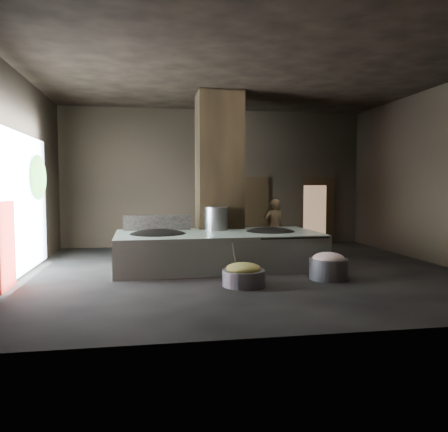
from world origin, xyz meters
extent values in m
cube|color=black|center=(0.00, 0.00, -0.05)|extent=(10.00, 9.00, 0.10)
cube|color=black|center=(0.00, 0.00, 4.55)|extent=(10.00, 9.00, 0.10)
cube|color=black|center=(0.00, 4.55, 2.25)|extent=(10.00, 0.10, 4.50)
cube|color=black|center=(0.00, -4.55, 2.25)|extent=(10.00, 0.10, 4.50)
cube|color=black|center=(-5.05, 0.00, 2.25)|extent=(0.10, 9.00, 4.50)
cube|color=black|center=(5.05, 0.00, 2.25)|extent=(0.10, 9.00, 4.50)
cube|color=black|center=(-0.30, 1.90, 2.25)|extent=(1.20, 1.20, 4.50)
cube|color=#B1C1AE|center=(-0.54, 0.57, 0.43)|extent=(4.97, 2.48, 0.85)
cube|color=black|center=(-0.54, 0.57, 0.82)|extent=(4.80, 2.31, 0.03)
ellipsoid|color=black|center=(-1.99, 0.52, 0.75)|extent=(1.55, 1.55, 0.43)
cylinder|color=black|center=(-1.99, 0.52, 0.82)|extent=(1.58, 1.58, 0.05)
ellipsoid|color=black|center=(0.81, 0.62, 0.75)|extent=(1.44, 1.44, 0.41)
cylinder|color=black|center=(0.81, 0.62, 0.82)|extent=(1.47, 1.47, 0.05)
cylinder|color=gray|center=(-0.49, 1.12, 1.13)|extent=(0.60, 0.60, 0.64)
cube|color=black|center=(-1.99, 1.32, 1.03)|extent=(1.71, 0.11, 0.43)
imported|color=olive|center=(1.35, 2.16, 0.81)|extent=(0.64, 0.47, 1.61)
cylinder|color=slate|center=(-0.34, -1.51, 0.16)|extent=(0.92, 0.92, 0.32)
ellipsoid|color=olive|center=(-0.34, -1.51, 0.35)|extent=(0.71, 0.71, 0.22)
cylinder|color=gray|center=(-0.49, -1.36, 0.55)|extent=(0.19, 0.31, 0.61)
cylinder|color=slate|center=(1.58, -1.22, 0.22)|extent=(1.07, 1.07, 0.45)
ellipsoid|color=#DA8E83|center=(1.58, -1.22, 0.45)|extent=(0.67, 0.67, 0.26)
cube|color=black|center=(1.20, 4.45, 1.10)|extent=(1.18, 0.08, 2.38)
cube|color=#8C6647|center=(1.23, 4.44, 1.05)|extent=(0.83, 0.04, 1.96)
cube|color=black|center=(3.60, 4.45, 1.10)|extent=(1.18, 0.08, 2.38)
cube|color=#8C6647|center=(3.44, 4.39, 1.05)|extent=(0.81, 0.04, 1.91)
cube|color=white|center=(-4.95, 0.20, 1.60)|extent=(0.04, 4.20, 3.10)
cube|color=maroon|center=(-4.88, -1.10, 0.85)|extent=(0.05, 0.90, 1.70)
ellipsoid|color=#194714|center=(-4.85, 1.30, 2.20)|extent=(0.28, 1.10, 1.10)
camera|label=1|loc=(-2.14, -9.95, 2.00)|focal=35.00mm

